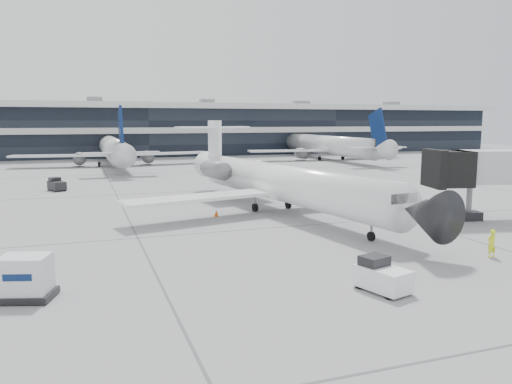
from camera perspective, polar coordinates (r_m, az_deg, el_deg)
name	(u,v)px	position (r m, az deg, el deg)	size (l,w,h in m)	color
ground	(281,227)	(35.58, 2.90, -4.04)	(220.00, 220.00, 0.00)	gray
terminal	(143,132)	(114.96, -12.84, 6.72)	(170.00, 22.00, 10.00)	black
bg_jet_center	(114,165)	(87.65, -15.90, 2.95)	(32.00, 40.00, 9.60)	silver
bg_jet_right	(326,159)	(98.48, 8.05, 3.72)	(32.00, 40.00, 9.60)	silver
regional_jet	(279,181)	(40.86, 2.70, 1.21)	(26.05, 32.50, 7.52)	white
ramp_worker	(491,243)	(30.61, 25.32, -5.33)	(0.58, 0.38, 1.58)	#E6FF1A
baggage_tug	(382,276)	(23.13, 14.17, -9.30)	(2.00, 2.65, 1.50)	white
cargo_uld	(25,278)	(23.47, -24.87, -8.91)	(2.66, 2.27, 1.85)	black
traffic_cone	(216,213)	(39.58, -4.56, -2.43)	(0.37, 0.37, 0.53)	#FF550D
far_tug	(57,185)	(58.05, -21.83, 0.77)	(2.08, 2.53, 1.40)	black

